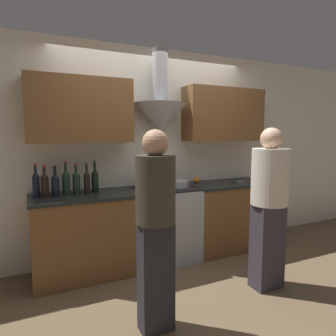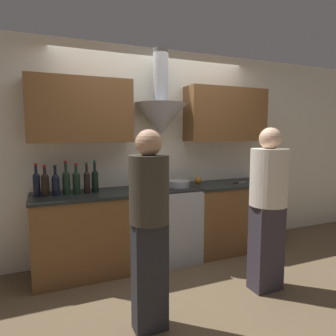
{
  "view_description": "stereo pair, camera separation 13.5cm",
  "coord_description": "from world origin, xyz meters",
  "px_view_note": "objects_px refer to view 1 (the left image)",
  "views": [
    {
      "loc": [
        -1.47,
        -2.94,
        1.54
      ],
      "look_at": [
        0.0,
        0.2,
        1.15
      ],
      "focal_mm": 32.0,
      "sensor_mm": 36.0,
      "label": 1
    },
    {
      "loc": [
        -1.35,
        -3.0,
        1.54
      ],
      "look_at": [
        0.0,
        0.2,
        1.15
      ],
      "focal_mm": 32.0,
      "sensor_mm": 36.0,
      "label": 2
    }
  ],
  "objects_px": {
    "wine_bottle_6": "(95,180)",
    "wine_bottle_5": "(87,181)",
    "wine_bottle_0": "(36,184)",
    "wine_bottle_4": "(76,182)",
    "mixing_bowl": "(178,184)",
    "wine_bottle_3": "(66,182)",
    "person_foreground_right": "(269,202)",
    "stove_range": "(164,223)",
    "stock_pot": "(150,182)",
    "orange_fruit": "(197,180)",
    "person_foreground_left": "(156,222)",
    "wine_bottle_2": "(55,184)",
    "wine_bottle_1": "(45,184)"
  },
  "relations": [
    {
      "from": "person_foreground_right",
      "to": "wine_bottle_0",
      "type": "bearing_deg",
      "value": 152.11
    },
    {
      "from": "wine_bottle_3",
      "to": "wine_bottle_6",
      "type": "bearing_deg",
      "value": 0.58
    },
    {
      "from": "wine_bottle_0",
      "to": "wine_bottle_4",
      "type": "height_order",
      "value": "wine_bottle_0"
    },
    {
      "from": "wine_bottle_3",
      "to": "person_foreground_right",
      "type": "xyz_separation_m",
      "value": [
        1.78,
        -1.1,
        -0.16
      ]
    },
    {
      "from": "wine_bottle_2",
      "to": "wine_bottle_3",
      "type": "bearing_deg",
      "value": 10.66
    },
    {
      "from": "wine_bottle_5",
      "to": "orange_fruit",
      "type": "relative_size",
      "value": 4.16
    },
    {
      "from": "wine_bottle_1",
      "to": "orange_fruit",
      "type": "bearing_deg",
      "value": 3.86
    },
    {
      "from": "wine_bottle_1",
      "to": "person_foreground_left",
      "type": "bearing_deg",
      "value": -59.38
    },
    {
      "from": "wine_bottle_3",
      "to": "wine_bottle_5",
      "type": "distance_m",
      "value": 0.21
    },
    {
      "from": "wine_bottle_5",
      "to": "mixing_bowl",
      "type": "bearing_deg",
      "value": -2.24
    },
    {
      "from": "wine_bottle_4",
      "to": "wine_bottle_5",
      "type": "relative_size",
      "value": 0.98
    },
    {
      "from": "wine_bottle_6",
      "to": "wine_bottle_5",
      "type": "bearing_deg",
      "value": -163.06
    },
    {
      "from": "wine_bottle_6",
      "to": "mixing_bowl",
      "type": "relative_size",
      "value": 1.36
    },
    {
      "from": "stock_pot",
      "to": "wine_bottle_2",
      "type": "bearing_deg",
      "value": -178.51
    },
    {
      "from": "wine_bottle_5",
      "to": "stock_pot",
      "type": "distance_m",
      "value": 0.74
    },
    {
      "from": "orange_fruit",
      "to": "person_foreground_right",
      "type": "distance_m",
      "value": 1.2
    },
    {
      "from": "stove_range",
      "to": "wine_bottle_4",
      "type": "bearing_deg",
      "value": 178.03
    },
    {
      "from": "wine_bottle_2",
      "to": "wine_bottle_4",
      "type": "distance_m",
      "value": 0.21
    },
    {
      "from": "orange_fruit",
      "to": "person_foreground_left",
      "type": "relative_size",
      "value": 0.05
    },
    {
      "from": "person_foreground_right",
      "to": "orange_fruit",
      "type": "bearing_deg",
      "value": 95.66
    },
    {
      "from": "wine_bottle_3",
      "to": "wine_bottle_4",
      "type": "distance_m",
      "value": 0.1
    },
    {
      "from": "stove_range",
      "to": "wine_bottle_1",
      "type": "height_order",
      "value": "wine_bottle_1"
    },
    {
      "from": "wine_bottle_0",
      "to": "orange_fruit",
      "type": "relative_size",
      "value": 4.21
    },
    {
      "from": "mixing_bowl",
      "to": "wine_bottle_3",
      "type": "bearing_deg",
      "value": 177.04
    },
    {
      "from": "wine_bottle_2",
      "to": "orange_fruit",
      "type": "distance_m",
      "value": 1.77
    },
    {
      "from": "stove_range",
      "to": "wine_bottle_5",
      "type": "relative_size",
      "value": 2.63
    },
    {
      "from": "wine_bottle_2",
      "to": "wine_bottle_4",
      "type": "bearing_deg",
      "value": 2.97
    },
    {
      "from": "wine_bottle_4",
      "to": "stock_pot",
      "type": "xyz_separation_m",
      "value": [
        0.85,
        0.02,
        -0.06
      ]
    },
    {
      "from": "stove_range",
      "to": "person_foreground_right",
      "type": "xyz_separation_m",
      "value": [
        0.65,
        -1.05,
        0.43
      ]
    },
    {
      "from": "wine_bottle_0",
      "to": "person_foreground_left",
      "type": "relative_size",
      "value": 0.22
    },
    {
      "from": "mixing_bowl",
      "to": "orange_fruit",
      "type": "relative_size",
      "value": 3.21
    },
    {
      "from": "wine_bottle_1",
      "to": "wine_bottle_6",
      "type": "height_order",
      "value": "wine_bottle_6"
    },
    {
      "from": "stove_range",
      "to": "orange_fruit",
      "type": "height_order",
      "value": "orange_fruit"
    },
    {
      "from": "wine_bottle_3",
      "to": "wine_bottle_5",
      "type": "bearing_deg",
      "value": -6.62
    },
    {
      "from": "wine_bottle_1",
      "to": "wine_bottle_5",
      "type": "bearing_deg",
      "value": -0.07
    },
    {
      "from": "mixing_bowl",
      "to": "person_foreground_right",
      "type": "bearing_deg",
      "value": -64.8
    },
    {
      "from": "wine_bottle_5",
      "to": "wine_bottle_6",
      "type": "relative_size",
      "value": 0.96
    },
    {
      "from": "wine_bottle_6",
      "to": "orange_fruit",
      "type": "height_order",
      "value": "wine_bottle_6"
    },
    {
      "from": "person_foreground_left",
      "to": "wine_bottle_4",
      "type": "bearing_deg",
      "value": 108.23
    },
    {
      "from": "wine_bottle_4",
      "to": "wine_bottle_1",
      "type": "bearing_deg",
      "value": -177.31
    },
    {
      "from": "stove_range",
      "to": "person_foreground_right",
      "type": "height_order",
      "value": "person_foreground_right"
    },
    {
      "from": "wine_bottle_4",
      "to": "person_foreground_right",
      "type": "height_order",
      "value": "person_foreground_right"
    },
    {
      "from": "stock_pot",
      "to": "person_foreground_right",
      "type": "bearing_deg",
      "value": -53.21
    },
    {
      "from": "stove_range",
      "to": "wine_bottle_3",
      "type": "xyz_separation_m",
      "value": [
        -1.12,
        0.04,
        0.59
      ]
    },
    {
      "from": "wine_bottle_0",
      "to": "person_foreground_right",
      "type": "height_order",
      "value": "person_foreground_right"
    },
    {
      "from": "orange_fruit",
      "to": "person_foreground_right",
      "type": "relative_size",
      "value": 0.05
    },
    {
      "from": "stove_range",
      "to": "wine_bottle_4",
      "type": "xyz_separation_m",
      "value": [
        -1.02,
        0.04,
        0.58
      ]
    },
    {
      "from": "stock_pot",
      "to": "person_foreground_left",
      "type": "bearing_deg",
      "value": -109.63
    },
    {
      "from": "wine_bottle_3",
      "to": "stock_pot",
      "type": "height_order",
      "value": "wine_bottle_3"
    },
    {
      "from": "wine_bottle_6",
      "to": "stock_pot",
      "type": "xyz_separation_m",
      "value": [
        0.65,
        0.0,
        -0.07
      ]
    }
  ]
}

